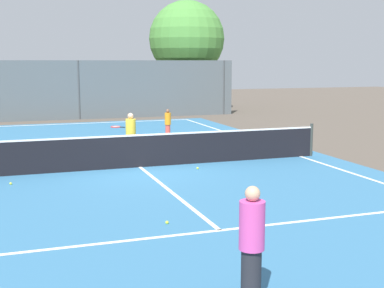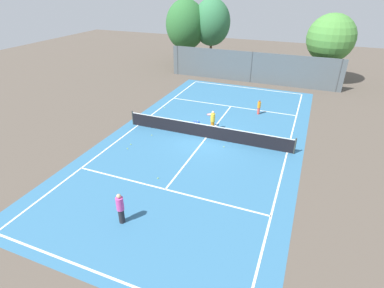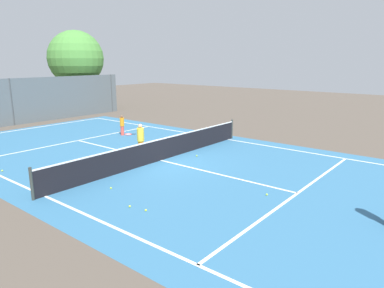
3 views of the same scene
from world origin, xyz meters
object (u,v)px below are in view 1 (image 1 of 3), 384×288
at_px(player_0, 168,123).
at_px(ball_crate, 87,155).
at_px(player_1, 130,136).
at_px(tennis_ball_1, 198,168).
at_px(tennis_ball_3, 11,184).
at_px(tennis_ball_4, 167,222).
at_px(player_2, 252,244).

height_order(player_0, ball_crate, player_0).
distance_m(player_0, player_1, 5.00).
distance_m(tennis_ball_1, tennis_ball_3, 5.25).
distance_m(tennis_ball_3, tennis_ball_4, 5.36).
bearing_deg(player_1, tennis_ball_3, -146.59).
relative_size(player_2, tennis_ball_4, 23.98).
relative_size(player_0, tennis_ball_4, 18.26).
relative_size(player_1, ball_crate, 3.47).
xyz_separation_m(ball_crate, tennis_ball_1, (2.91, -2.40, -0.15)).
xyz_separation_m(player_1, tennis_ball_1, (1.53, -2.15, -0.75)).
distance_m(ball_crate, tennis_ball_4, 7.24).
distance_m(player_1, tennis_ball_1, 2.75).
bearing_deg(ball_crate, player_0, 46.09).
bearing_deg(tennis_ball_3, player_2, -70.11).
bearing_deg(player_1, player_2, -94.04).
xyz_separation_m(ball_crate, tennis_ball_4, (0.54, -7.22, -0.15)).
height_order(player_0, player_2, player_2).
bearing_deg(ball_crate, tennis_ball_1, -39.56).
height_order(ball_crate, tennis_ball_3, ball_crate).
bearing_deg(player_2, tennis_ball_4, 91.28).
height_order(player_0, tennis_ball_3, player_0).
relative_size(player_0, player_2, 0.76).
bearing_deg(player_1, ball_crate, 169.79).
bearing_deg(player_0, tennis_ball_3, -132.74).
height_order(player_2, ball_crate, player_2).
distance_m(player_1, ball_crate, 1.52).
height_order(player_0, tennis_ball_1, player_0).
xyz_separation_m(player_0, player_1, (-2.53, -4.31, 0.17)).
xyz_separation_m(player_2, ball_crate, (-0.62, 10.87, -0.63)).
relative_size(player_0, ball_crate, 2.75).
bearing_deg(player_1, player_0, 59.55).
bearing_deg(player_2, tennis_ball_3, 109.89).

